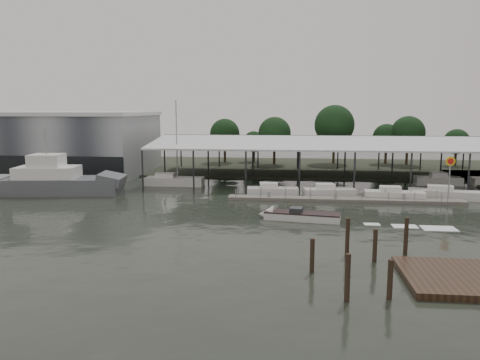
# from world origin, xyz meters

# --- Properties ---
(ground) EXTENTS (200.00, 200.00, 0.00)m
(ground) POSITION_xyz_m (0.00, 0.00, 0.00)
(ground) COLOR #242A22
(ground) RESTS_ON ground
(land_strip_far) EXTENTS (140.00, 30.00, 0.30)m
(land_strip_far) POSITION_xyz_m (0.00, 42.00, 0.10)
(land_strip_far) COLOR #33382A
(land_strip_far) RESTS_ON ground
(land_strip_west) EXTENTS (20.00, 40.00, 0.30)m
(land_strip_west) POSITION_xyz_m (-40.00, 30.00, 0.10)
(land_strip_west) COLOR #33382A
(land_strip_west) RESTS_ON ground
(storage_warehouse) EXTENTS (24.50, 20.50, 10.50)m
(storage_warehouse) POSITION_xyz_m (-28.00, 29.94, 5.29)
(storage_warehouse) COLOR #9BA0A5
(storage_warehouse) RESTS_ON ground
(covered_boat_shed) EXTENTS (58.24, 24.00, 6.96)m
(covered_boat_shed) POSITION_xyz_m (17.00, 28.00, 6.13)
(covered_boat_shed) COLOR silver
(covered_boat_shed) RESTS_ON ground
(trawler_dock) EXTENTS (3.00, 18.00, 0.50)m
(trawler_dock) POSITION_xyz_m (-30.00, 14.00, 0.25)
(trawler_dock) COLOR slate
(trawler_dock) RESTS_ON ground
(floating_dock) EXTENTS (28.00, 2.00, 1.40)m
(floating_dock) POSITION_xyz_m (15.00, 10.00, 0.20)
(floating_dock) COLOR slate
(floating_dock) RESTS_ON ground
(shell_fuel_sign) EXTENTS (1.10, 0.18, 5.55)m
(shell_fuel_sign) POSITION_xyz_m (27.00, 9.99, 3.93)
(shell_fuel_sign) COLOR gray
(shell_fuel_sign) RESTS_ON ground
(grey_trawler) EXTENTS (17.70, 7.36, 8.84)m
(grey_trawler) POSITION_xyz_m (-21.86, 11.13, 1.58)
(grey_trawler) COLOR #55595E
(grey_trawler) RESTS_ON ground
(white_sailboat) EXTENTS (8.41, 2.68, 12.44)m
(white_sailboat) POSITION_xyz_m (-8.31, 19.32, 0.65)
(white_sailboat) COLOR silver
(white_sailboat) RESTS_ON ground
(speedboat_underway) EXTENTS (19.09, 4.96, 2.00)m
(speedboat_underway) POSITION_xyz_m (9.15, -0.08, 0.39)
(speedboat_underway) COLOR silver
(speedboat_underway) RESTS_ON ground
(moored_cruiser_0) EXTENTS (6.63, 2.67, 1.70)m
(moored_cruiser_0) POSITION_xyz_m (6.24, 12.96, 0.61)
(moored_cruiser_0) COLOR silver
(moored_cruiser_0) RESTS_ON ground
(moored_cruiser_1) EXTENTS (6.69, 3.17, 1.70)m
(moored_cruiser_1) POSITION_xyz_m (13.41, 12.97, 0.61)
(moored_cruiser_1) COLOR silver
(moored_cruiser_1) RESTS_ON ground
(moored_cruiser_2) EXTENTS (7.21, 2.76, 1.70)m
(moored_cruiser_2) POSITION_xyz_m (21.16, 11.76, 0.61)
(moored_cruiser_2) COLOR silver
(moored_cruiser_2) RESTS_ON ground
(moored_cruiser_3) EXTENTS (8.69, 3.99, 1.70)m
(moored_cruiser_3) POSITION_xyz_m (27.47, 13.18, 0.61)
(moored_cruiser_3) COLOR silver
(moored_cruiser_3) RESTS_ON ground
(mooring_pilings) EXTENTS (7.61, 9.90, 3.48)m
(mooring_pilings) POSITION_xyz_m (13.68, -14.76, 1.02)
(mooring_pilings) COLOR #39291C
(mooring_pilings) RESTS_ON ground
(horizon_tree_line) EXTENTS (66.95, 10.26, 11.79)m
(horizon_tree_line) POSITION_xyz_m (21.66, 47.79, 6.27)
(horizon_tree_line) COLOR #322416
(horizon_tree_line) RESTS_ON ground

